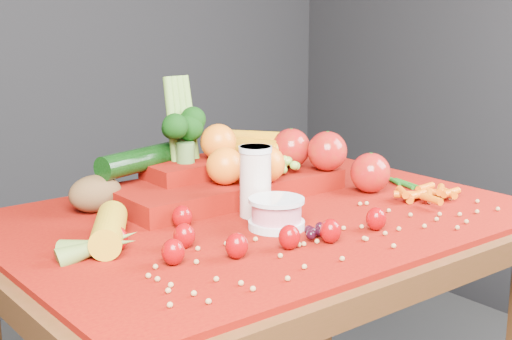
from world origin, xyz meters
TOP-DOWN VIEW (x-y plane):
  - table at (0.00, 0.00)m, footprint 1.10×0.80m
  - red_cloth at (0.00, 0.00)m, footprint 1.05×0.75m
  - milk_glass at (-0.02, -0.00)m, footprint 0.07×0.07m
  - yogurt_bowl at (-0.04, -0.09)m, footprint 0.11×0.11m
  - strawberry_scatter at (-0.16, -0.13)m, footprint 0.48×0.28m
  - dark_grape_cluster at (-0.02, -0.18)m, footprint 0.06×0.05m
  - soybean_scatter at (0.00, -0.20)m, footprint 0.84×0.24m
  - corn_ear at (-0.37, -0.01)m, footprint 0.25×0.27m
  - potato at (-0.26, 0.22)m, footprint 0.11×0.08m
  - baby_carrot_pile at (0.34, -0.15)m, footprint 0.18×0.17m
  - green_bean_pile at (0.40, -0.01)m, footprint 0.14×0.12m
  - produce_mound at (0.05, 0.15)m, footprint 0.60×0.36m

SIDE VIEW (x-z plane):
  - table at x=0.00m, z-range 0.28..1.03m
  - red_cloth at x=0.00m, z-range 0.75..0.76m
  - soybean_scatter at x=0.00m, z-range 0.76..0.77m
  - green_bean_pile at x=0.40m, z-range 0.76..0.77m
  - dark_grape_cluster at x=-0.02m, z-range 0.76..0.79m
  - baby_carrot_pile at x=0.34m, z-range 0.76..0.79m
  - corn_ear at x=-0.37m, z-range 0.76..0.81m
  - strawberry_scatter at x=-0.16m, z-range 0.76..0.81m
  - yogurt_bowl at x=-0.04m, z-range 0.76..0.82m
  - potato at x=-0.26m, z-range 0.76..0.84m
  - produce_mound at x=0.05m, z-range 0.69..0.96m
  - milk_glass at x=-0.02m, z-range 0.77..0.91m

